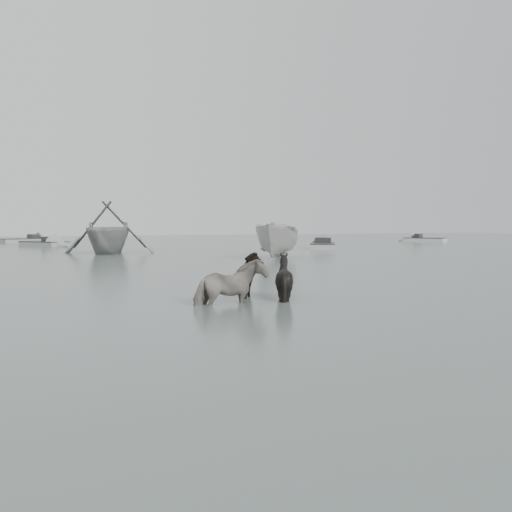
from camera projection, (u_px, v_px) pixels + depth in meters
name	position (u px, v px, depth m)	size (l,w,h in m)	color
ground	(293.00, 302.00, 12.73)	(140.00, 140.00, 0.00)	#505F58
pony_pinto	(230.00, 272.00, 12.44)	(0.75, 1.64, 1.38)	black
pony_dark	(253.00, 269.00, 14.03)	(1.28, 1.09, 1.29)	black
pony_black	(284.00, 268.00, 13.40)	(1.14, 1.28, 1.41)	black
rowboat_trail	(109.00, 226.00, 33.08)	(5.21, 6.03, 3.18)	gray
boat_small	(278.00, 239.00, 28.40)	(1.87, 4.96, 1.92)	#AFAFAA
skiff_port	(323.00, 243.00, 39.03)	(5.53, 1.60, 0.75)	#A0A3A0
skiff_mid	(44.00, 241.00, 43.01)	(5.97, 1.60, 0.75)	gray
skiff_star	(425.00, 238.00, 53.43)	(5.19, 1.60, 0.75)	beige
skiff_far	(25.00, 238.00, 51.10)	(5.52, 1.60, 0.75)	gray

